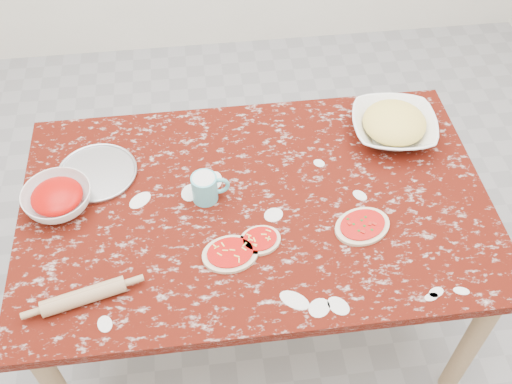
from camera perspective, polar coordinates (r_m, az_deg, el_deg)
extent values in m
plane|color=gray|center=(2.63, 0.00, -11.48)|extent=(4.00, 4.00, 0.00)
cube|color=#400C05|center=(2.02, 0.00, -1.30)|extent=(1.60, 1.00, 0.04)
cube|color=#9D7B59|center=(2.07, 0.00, -2.35)|extent=(1.50, 0.90, 0.08)
cylinder|color=#9D7B59|center=(2.29, 20.13, -13.59)|extent=(0.07, 0.07, 0.71)
cylinder|color=#9D7B59|center=(2.63, -16.93, -0.93)|extent=(0.07, 0.07, 0.71)
cylinder|color=#9D7B59|center=(2.72, 14.11, 1.95)|extent=(0.07, 0.07, 0.71)
cylinder|color=#B2B2B7|center=(2.16, -15.16, 1.76)|extent=(0.31, 0.31, 0.01)
imported|color=white|center=(2.07, -18.66, -0.65)|extent=(0.28, 0.28, 0.07)
imported|color=white|center=(2.26, 13.17, 6.15)|extent=(0.35, 0.35, 0.08)
cylinder|color=#5ABCC7|center=(1.99, -5.01, 0.38)|extent=(0.09, 0.09, 0.10)
torus|color=#5ABCC7|center=(1.99, -3.56, 0.60)|extent=(0.07, 0.02, 0.07)
cylinder|color=silver|center=(1.96, -5.08, 1.07)|extent=(0.07, 0.07, 0.01)
ellipsoid|color=beige|center=(1.87, -2.52, -6.04)|extent=(0.20, 0.16, 0.01)
ellipsoid|color=red|center=(1.86, -2.53, -5.89)|extent=(0.16, 0.13, 0.00)
ellipsoid|color=beige|center=(1.90, 0.39, -4.72)|extent=(0.16, 0.14, 0.01)
ellipsoid|color=red|center=(1.89, 0.39, -4.57)|extent=(0.13, 0.12, 0.00)
ellipsoid|color=beige|center=(1.96, 10.26, -3.30)|extent=(0.23, 0.20, 0.01)
ellipsoid|color=red|center=(1.96, 10.29, -3.15)|extent=(0.19, 0.17, 0.00)
cylinder|color=tan|center=(1.83, -16.37, -9.70)|extent=(0.25, 0.11, 0.05)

